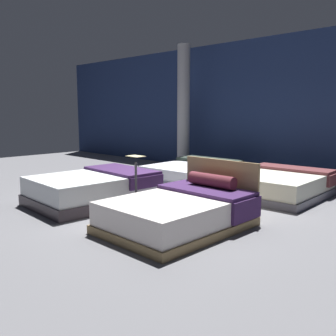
{
  "coord_description": "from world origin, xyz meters",
  "views": [
    {
      "loc": [
        4.59,
        -4.99,
        1.66
      ],
      "look_at": [
        -0.37,
        0.13,
        0.58
      ],
      "focal_mm": 40.07,
      "sensor_mm": 36.0,
      "label": 1
    }
  ],
  "objects_px": {
    "support_pillar": "(183,108)",
    "bed_0": "(94,189)",
    "bed_1": "(181,211)",
    "bed_3": "(278,185)",
    "price_sign": "(136,191)",
    "bed_2": "(193,172)"
  },
  "relations": [
    {
      "from": "price_sign",
      "to": "bed_0",
      "type": "bearing_deg",
      "value": -173.32
    },
    {
      "from": "bed_0",
      "to": "support_pillar",
      "type": "distance_m",
      "value": 4.72
    },
    {
      "from": "support_pillar",
      "to": "bed_0",
      "type": "bearing_deg",
      "value": -69.47
    },
    {
      "from": "bed_2",
      "to": "bed_1",
      "type": "bearing_deg",
      "value": -54.49
    },
    {
      "from": "bed_1",
      "to": "support_pillar",
      "type": "xyz_separation_m",
      "value": [
        -3.7,
        4.19,
        1.5
      ]
    },
    {
      "from": "bed_0",
      "to": "price_sign",
      "type": "height_order",
      "value": "price_sign"
    },
    {
      "from": "bed_0",
      "to": "support_pillar",
      "type": "bearing_deg",
      "value": 113.77
    },
    {
      "from": "bed_3",
      "to": "price_sign",
      "type": "distance_m",
      "value": 2.94
    },
    {
      "from": "bed_1",
      "to": "price_sign",
      "type": "bearing_deg",
      "value": 174.54
    },
    {
      "from": "bed_1",
      "to": "bed_3",
      "type": "height_order",
      "value": "bed_1"
    },
    {
      "from": "bed_1",
      "to": "bed_3",
      "type": "xyz_separation_m",
      "value": [
        0.02,
        2.83,
        -0.02
      ]
    },
    {
      "from": "price_sign",
      "to": "support_pillar",
      "type": "relative_size",
      "value": 0.27
    },
    {
      "from": "bed_0",
      "to": "bed_2",
      "type": "distance_m",
      "value": 2.89
    },
    {
      "from": "bed_1",
      "to": "bed_3",
      "type": "relative_size",
      "value": 1.01
    },
    {
      "from": "bed_0",
      "to": "bed_1",
      "type": "bearing_deg",
      "value": 3.32
    },
    {
      "from": "bed_0",
      "to": "support_pillar",
      "type": "height_order",
      "value": "support_pillar"
    },
    {
      "from": "support_pillar",
      "to": "bed_3",
      "type": "bearing_deg",
      "value": -20.02
    },
    {
      "from": "bed_3",
      "to": "bed_1",
      "type": "bearing_deg",
      "value": -92.49
    },
    {
      "from": "price_sign",
      "to": "support_pillar",
      "type": "height_order",
      "value": "support_pillar"
    },
    {
      "from": "bed_1",
      "to": "price_sign",
      "type": "xyz_separation_m",
      "value": [
        -1.1,
        0.12,
        0.11
      ]
    },
    {
      "from": "bed_1",
      "to": "bed_2",
      "type": "distance_m",
      "value": 3.63
    },
    {
      "from": "bed_1",
      "to": "support_pillar",
      "type": "bearing_deg",
      "value": 132.05
    }
  ]
}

